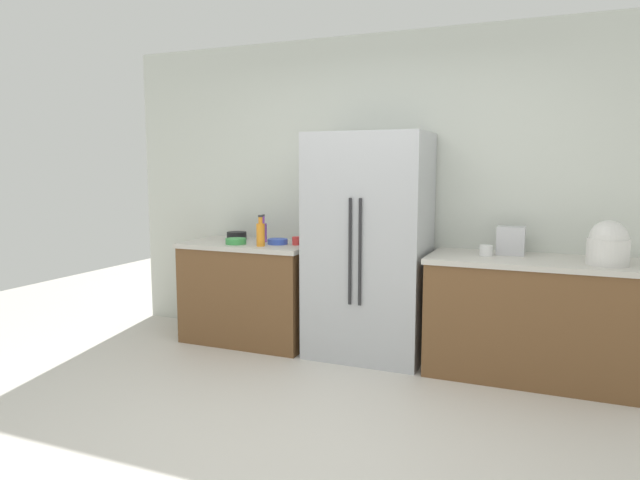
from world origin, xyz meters
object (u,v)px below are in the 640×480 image
(bowl_a, at_px, (236,241))
(rice_cooker, at_px, (608,245))
(refrigerator, at_px, (368,246))
(toaster, at_px, (511,241))
(bowl_b, at_px, (237,236))
(bottle_a, at_px, (261,234))
(cup_a, at_px, (486,250))
(bottle_b, at_px, (263,232))
(cup_b, at_px, (297,241))
(bowl_c, at_px, (278,242))

(bowl_a, bearing_deg, rice_cooker, 1.05)
(refrigerator, bearing_deg, toaster, 7.05)
(refrigerator, distance_m, bowl_b, 1.33)
(bottle_a, relative_size, cup_a, 2.76)
(bowl_a, bearing_deg, cup_a, 4.17)
(refrigerator, xyz_separation_m, bottle_b, (-1.01, 0.07, 0.07))
(bottle_a, relative_size, bowl_a, 1.47)
(bowl_a, bearing_deg, bottle_b, 55.87)
(bottle_a, bearing_deg, bottle_b, 113.62)
(refrigerator, xyz_separation_m, cup_b, (-0.65, 0.01, 0.01))
(cup_b, bearing_deg, bowl_c, -174.04)
(bowl_c, bearing_deg, cup_b, 5.96)
(bottle_a, height_order, bottle_b, bottle_a)
(bottle_a, bearing_deg, cup_b, 37.63)
(rice_cooker, height_order, cup_b, rice_cooker)
(bottle_b, height_order, cup_a, bottle_b)
(bowl_c, bearing_deg, toaster, 4.42)
(refrigerator, relative_size, bottle_b, 7.42)
(bowl_c, bearing_deg, bowl_b, 163.06)
(refrigerator, bearing_deg, rice_cooker, -3.15)
(rice_cooker, xyz_separation_m, bowl_c, (-2.56, 0.08, -0.12))
(refrigerator, relative_size, cup_a, 19.09)
(refrigerator, distance_m, cup_b, 0.65)
(rice_cooker, distance_m, cup_a, 0.82)
(refrigerator, height_order, cup_b, refrigerator)
(toaster, xyz_separation_m, bowl_b, (-2.41, 0.00, -0.07))
(rice_cooker, distance_m, bowl_c, 2.56)
(toaster, xyz_separation_m, bowl_a, (-2.25, -0.28, -0.08))
(cup_a, bearing_deg, cup_b, 179.93)
(refrigerator, relative_size, bowl_b, 10.07)
(refrigerator, xyz_separation_m, bowl_b, (-1.32, 0.14, 0.01))
(rice_cooker, relative_size, bowl_b, 1.69)
(bottle_b, bearing_deg, bottle_a, -66.38)
(cup_b, relative_size, bowl_c, 0.43)
(refrigerator, height_order, bowl_a, refrigerator)
(bowl_a, bearing_deg, refrigerator, 7.32)
(toaster, distance_m, rice_cooker, 0.69)
(cup_b, bearing_deg, bottle_a, -142.37)
(rice_cooker, height_order, bottle_b, rice_cooker)
(toaster, relative_size, cup_b, 2.83)
(toaster, height_order, bottle_a, bottle_a)
(bottle_a, relative_size, cup_b, 3.47)
(bottle_a, height_order, bowl_a, bottle_a)
(bowl_a, bearing_deg, toaster, 7.19)
(cup_b, bearing_deg, rice_cooker, -2.42)
(bottle_b, distance_m, bowl_c, 0.22)
(toaster, height_order, bottle_b, bottle_b)
(cup_a, bearing_deg, bowl_a, -175.83)
(bowl_c, bearing_deg, bottle_a, -112.78)
(cup_b, xyz_separation_m, bowl_c, (-0.17, -0.02, -0.01))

